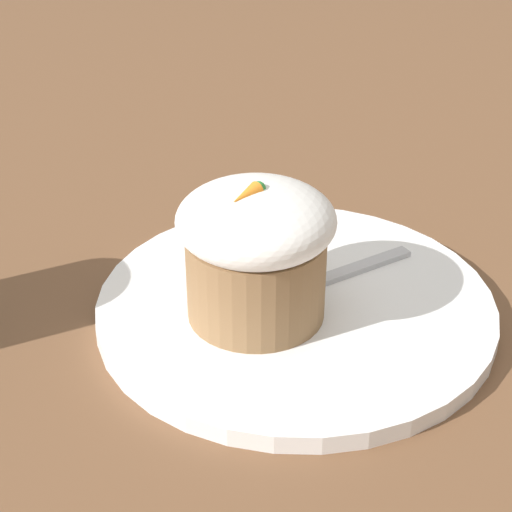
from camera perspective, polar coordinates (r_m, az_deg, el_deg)
name	(u,v)px	position (r m, az deg, el deg)	size (l,w,h in m)	color
ground_plane	(295,314)	(0.57, 2.64, -3.89)	(4.00, 4.00, 0.00)	brown
dessert_plate	(296,307)	(0.56, 2.65, -3.39)	(0.26, 0.26, 0.01)	white
carrot_cake	(256,249)	(0.52, 0.00, 0.47)	(0.10, 0.10, 0.09)	olive
spoon	(304,285)	(0.57, 3.23, -1.97)	(0.13, 0.06, 0.01)	#B7B7BC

